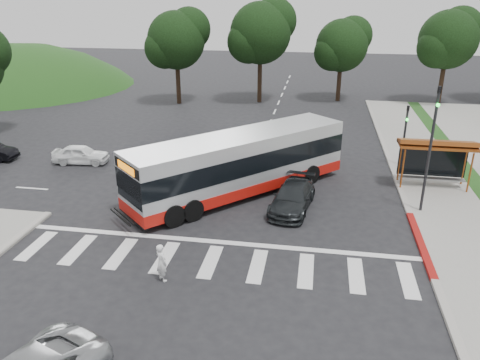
# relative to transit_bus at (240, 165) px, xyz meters

# --- Properties ---
(ground) EXTENTS (140.00, 140.00, 0.00)m
(ground) POSITION_rel_transit_bus_xyz_m (-0.01, -2.37, -1.70)
(ground) COLOR black
(ground) RESTS_ON ground
(sidewalk_east) EXTENTS (4.00, 40.00, 0.12)m
(sidewalk_east) POSITION_rel_transit_bus_xyz_m (10.99, 5.63, -1.64)
(sidewalk_east) COLOR gray
(sidewalk_east) RESTS_ON ground
(curb_east) EXTENTS (0.30, 40.00, 0.15)m
(curb_east) POSITION_rel_transit_bus_xyz_m (8.99, 5.63, -1.63)
(curb_east) COLOR #9E9991
(curb_east) RESTS_ON ground
(curb_east_red) EXTENTS (0.32, 6.00, 0.15)m
(curb_east_red) POSITION_rel_transit_bus_xyz_m (8.99, -4.37, -1.62)
(curb_east_red) COLOR maroon
(curb_east_red) RESTS_ON ground
(hillside_nw) EXTENTS (44.00, 44.00, 10.00)m
(hillside_nw) POSITION_rel_transit_bus_xyz_m (-32.01, 27.63, -1.70)
(hillside_nw) COLOR #1B4315
(hillside_nw) RESTS_ON ground
(crosswalk_ladder) EXTENTS (18.00, 2.60, 0.01)m
(crosswalk_ladder) POSITION_rel_transit_bus_xyz_m (-0.01, -7.37, -1.69)
(crosswalk_ladder) COLOR silver
(crosswalk_ladder) RESTS_ON ground
(bus_shelter) EXTENTS (4.20, 1.60, 2.86)m
(bus_shelter) POSITION_rel_transit_bus_xyz_m (10.79, 2.73, 0.65)
(bus_shelter) COLOR #904418
(bus_shelter) RESTS_ON sidewalk_east
(traffic_signal_ne_tall) EXTENTS (0.18, 0.37, 6.50)m
(traffic_signal_ne_tall) POSITION_rel_transit_bus_xyz_m (9.59, -0.88, 2.18)
(traffic_signal_ne_tall) COLOR black
(traffic_signal_ne_tall) RESTS_ON ground
(traffic_signal_ne_short) EXTENTS (0.18, 0.37, 4.00)m
(traffic_signal_ne_short) POSITION_rel_transit_bus_xyz_m (9.59, 6.12, 0.78)
(traffic_signal_ne_short) COLOR black
(traffic_signal_ne_short) RESTS_ON ground
(tree_ne_a) EXTENTS (6.16, 5.74, 9.30)m
(tree_ne_a) POSITION_rel_transit_bus_xyz_m (16.06, 25.69, 4.69)
(tree_ne_a) COLOR black
(tree_ne_a) RESTS_ON parking_lot
(tree_north_a) EXTENTS (6.60, 6.15, 10.17)m
(tree_north_a) POSITION_rel_transit_bus_xyz_m (-1.93, 23.69, 5.22)
(tree_north_a) COLOR black
(tree_north_a) RESTS_ON ground
(tree_north_b) EXTENTS (5.72, 5.33, 8.43)m
(tree_north_b) POSITION_rel_transit_bus_xyz_m (6.06, 25.69, 3.96)
(tree_north_b) COLOR black
(tree_north_b) RESTS_ON ground
(tree_north_c) EXTENTS (6.16, 5.74, 9.30)m
(tree_north_c) POSITION_rel_transit_bus_xyz_m (-9.94, 21.69, 4.59)
(tree_north_c) COLOR black
(tree_north_c) RESTS_ON ground
(transit_bus) EXTENTS (11.14, 11.51, 3.40)m
(transit_bus) POSITION_rel_transit_bus_xyz_m (0.00, 0.00, 0.00)
(transit_bus) COLOR silver
(transit_bus) RESTS_ON ground
(pedestrian) EXTENTS (0.69, 0.66, 1.59)m
(pedestrian) POSITION_rel_transit_bus_xyz_m (-1.58, -8.99, -0.91)
(pedestrian) COLOR white
(pedestrian) RESTS_ON ground
(dark_sedan) EXTENTS (2.50, 4.78, 1.32)m
(dark_sedan) POSITION_rel_transit_bus_xyz_m (3.04, -1.57, -1.04)
(dark_sedan) COLOR #212426
(dark_sedan) RESTS_ON ground
(west_car_white) EXTENTS (3.76, 1.85, 1.23)m
(west_car_white) POSITION_rel_transit_bus_xyz_m (-11.21, 3.13, -1.08)
(west_car_white) COLOR white
(west_car_white) RESTS_ON ground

